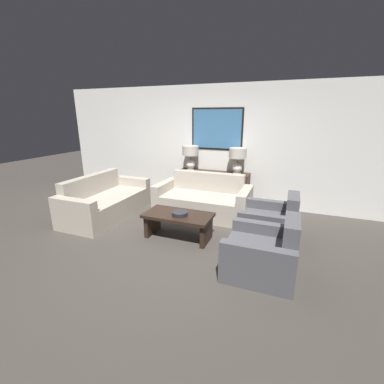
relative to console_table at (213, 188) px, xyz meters
name	(u,v)px	position (x,y,z in m)	size (l,w,h in m)	color
ground_plane	(173,245)	(0.00, -2.11, -0.39)	(20.00, 20.00, 0.00)	#3D3833
back_wall	(217,145)	(0.00, 0.28, 0.95)	(8.01, 0.12, 2.65)	silver
console_table	(213,188)	(0.00, 0.00, 0.00)	(1.63, 0.40, 0.77)	#332319
table_lamp_left	(191,154)	(-0.54, 0.00, 0.76)	(0.37, 0.37, 0.56)	silver
table_lamp_right	(238,157)	(0.54, 0.00, 0.76)	(0.37, 0.37, 0.56)	silver
couch_by_back_wall	(203,201)	(0.00, -0.65, -0.10)	(1.91, 0.92, 0.83)	#ADA393
couch_by_side	(106,202)	(-1.84, -1.47, -0.10)	(0.92, 1.91, 0.83)	#ADA393
coffee_table	(178,220)	(-0.03, -1.84, -0.07)	(1.12, 0.57, 0.43)	black
decorative_bowl	(180,214)	(0.02, -1.89, 0.08)	(0.26, 0.26, 0.06)	#232328
armchair_near_back_wall	(270,224)	(1.41, -1.32, -0.11)	(0.88, 0.86, 0.80)	#4C4C51
armchair_near_camera	(263,254)	(1.41, -2.36, -0.11)	(0.88, 0.86, 0.80)	#4C4C51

